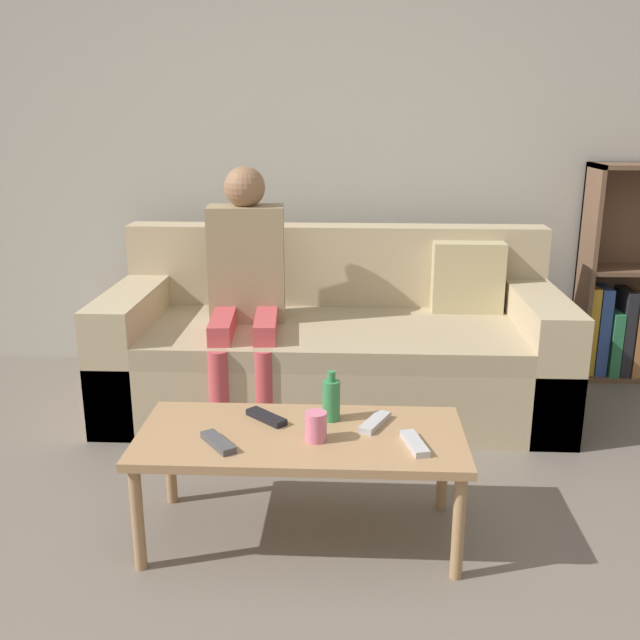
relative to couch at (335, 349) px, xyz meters
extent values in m
cube|color=#B7B2A8|center=(-0.11, 0.66, 1.01)|extent=(12.00, 0.06, 2.60)
cube|color=tan|center=(-0.01, -0.04, -0.12)|extent=(2.20, 0.94, 0.34)
cube|color=tan|center=(-0.01, -0.13, 0.10)|extent=(1.76, 0.76, 0.10)
cube|color=tan|center=(-0.01, 0.34, 0.36)|extent=(2.20, 0.18, 0.42)
cube|color=tan|center=(-1.00, -0.04, 0.01)|extent=(0.22, 0.94, 0.60)
cube|color=tan|center=(0.98, -0.04, 0.01)|extent=(0.22, 0.94, 0.60)
cube|color=tan|center=(0.67, 0.19, 0.33)|extent=(0.36, 0.12, 0.36)
cube|color=brown|center=(1.36, 0.48, 0.30)|extent=(0.02, 0.28, 1.18)
cube|color=brown|center=(1.65, 0.61, 0.30)|extent=(0.62, 0.02, 1.18)
cube|color=brown|center=(1.65, 0.48, -0.28)|extent=(0.62, 0.28, 0.02)
cube|color=gold|center=(1.40, 0.46, -0.02)|extent=(0.06, 0.17, 0.49)
cube|color=#33519E|center=(1.46, 0.47, -0.02)|extent=(0.06, 0.18, 0.49)
cube|color=#2D7A4C|center=(1.53, 0.47, -0.09)|extent=(0.06, 0.24, 0.36)
cube|color=#232328|center=(1.59, 0.47, -0.03)|extent=(0.06, 0.23, 0.48)
cube|color=#B77542|center=(1.65, 0.47, -0.03)|extent=(0.04, 0.23, 0.46)
cylinder|color=#A87F56|center=(-0.59, -1.41, -0.11)|extent=(0.04, 0.04, 0.36)
cylinder|color=#A87F56|center=(0.43, -1.41, -0.11)|extent=(0.04, 0.04, 0.36)
cylinder|color=#A87F56|center=(-0.59, -0.99, -0.11)|extent=(0.04, 0.04, 0.36)
cylinder|color=#A87F56|center=(0.43, -0.99, -0.11)|extent=(0.04, 0.04, 0.36)
cube|color=#A87F56|center=(-0.08, -1.20, 0.09)|extent=(1.10, 0.50, 0.03)
cylinder|color=#C6474C|center=(-0.50, -0.50, -0.07)|extent=(0.10, 0.10, 0.44)
cylinder|color=#C6474C|center=(-0.30, -0.49, -0.07)|extent=(0.10, 0.10, 0.44)
cube|color=#C6474C|center=(-0.51, -0.26, 0.20)|extent=(0.13, 0.42, 0.09)
cube|color=#C6474C|center=(-0.31, -0.24, 0.20)|extent=(0.13, 0.42, 0.09)
cube|color=#9E8966|center=(-0.43, 0.00, 0.44)|extent=(0.38, 0.23, 0.56)
sphere|color=#936B4C|center=(-0.43, 0.00, 0.80)|extent=(0.20, 0.20, 0.20)
cylinder|color=pink|center=(-0.03, -1.25, 0.16)|extent=(0.07, 0.07, 0.10)
cube|color=black|center=(-0.21, -1.10, 0.12)|extent=(0.16, 0.15, 0.02)
cube|color=#47474C|center=(-0.34, -1.31, 0.12)|extent=(0.14, 0.16, 0.02)
cube|color=#B7B7BC|center=(0.29, -1.28, 0.12)|extent=(0.09, 0.18, 0.02)
cube|color=#B7B7BC|center=(0.17, -1.13, 0.12)|extent=(0.12, 0.17, 0.02)
cylinder|color=#33844C|center=(0.02, -1.08, 0.18)|extent=(0.06, 0.06, 0.14)
cylinder|color=#33844C|center=(0.02, -1.08, 0.27)|extent=(0.03, 0.03, 0.04)
camera|label=1|loc=(0.09, -3.39, 1.15)|focal=40.00mm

